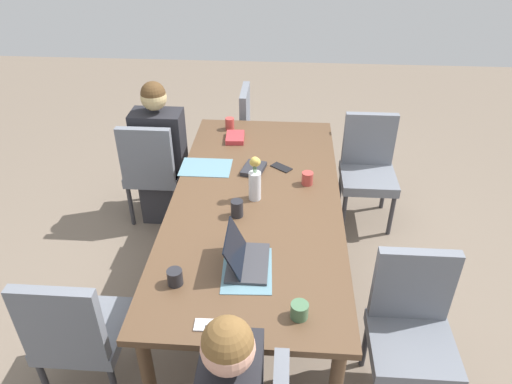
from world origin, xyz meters
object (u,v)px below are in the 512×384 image
Objects in this scene: person_near_left_mid at (161,160)px; coffee_mug_far_left at (299,311)px; chair_near_right_far at (77,330)px; book_blue_cover at (254,169)px; chair_far_left_far at (412,324)px; dining_table at (256,206)px; flower_vase at (255,179)px; laptop_head_right_left_near at (244,258)px; chair_near_left_mid at (152,167)px; chair_head_left_right_mid at (258,131)px; phone_silver at (210,325)px; coffee_mug_near_right at (230,124)px; coffee_mug_centre_right at (237,208)px; coffee_mug_centre_left at (175,277)px; coffee_mug_near_left at (307,178)px; book_red_cover at (235,138)px; phone_black at (281,167)px; chair_far_right_near at (368,165)px.

coffee_mug_far_left is at bearing 31.76° from person_near_left_mid.
chair_near_right_far is 4.50× the size of book_blue_cover.
chair_far_left_far reaches higher than book_blue_cover.
flower_vase reaches higher than dining_table.
flower_vase is at bearing 178.91° from laptop_head_right_left_near.
person_near_left_mid is (-0.07, 0.06, 0.03)m from chair_near_left_mid.
phone_silver is (2.53, -0.05, 0.24)m from chair_head_left_right_mid.
person_near_left_mid reaches higher than flower_vase.
coffee_mug_near_right is 2.07m from phone_silver.
coffee_mug_centre_right is 0.71× the size of phone_silver.
phone_silver is at bearing -15.35° from laptop_head_right_left_near.
chair_far_left_far is at bearing 48.53° from flower_vase.
chair_head_left_right_mid is at bearing 179.49° from coffee_mug_centre_right.
coffee_mug_near_left is at bearing 145.45° from coffee_mug_centre_left.
coffee_mug_centre_left is 0.43× the size of book_blue_cover.
coffee_mug_far_left is at bearing 12.42° from book_red_cover.
chair_near_right_far reaches higher than dining_table.
phone_black is at bearing 72.11° from chair_near_left_mid.
flower_vase is 0.95× the size of laptop_head_right_left_near.
laptop_head_right_left_near is (-0.15, -0.90, 0.28)m from chair_far_left_far.
coffee_mug_centre_right is 0.53× the size of book_blue_cover.
dining_table is at bearing -164.47° from coffee_mug_far_left.
chair_far_left_far is 6.00× the size of phone_black.
chair_far_right_near is 10.30× the size of coffee_mug_near_left.
chair_near_left_mid reaches higher than coffee_mug_near_right.
laptop_head_right_left_near is at bearing 32.62° from chair_near_left_mid.
coffee_mug_centre_left is 0.65m from coffee_mug_far_left.
coffee_mug_centre_right is at bearing -169.29° from laptop_head_right_left_near.
chair_near_right_far is 0.60m from coffee_mug_centre_left.
coffee_mug_far_left is (1.18, -0.06, -0.00)m from coffee_mug_near_left.
phone_black is at bearing 12.80° from chair_head_left_right_mid.
chair_far_left_far is at bearing 0.54° from chair_far_right_near.
coffee_mug_centre_left is 0.66m from coffee_mug_centre_right.
coffee_mug_near_right is at bearing 163.90° from phone_black.
person_near_left_mid reaches higher than coffee_mug_near_left.
chair_far_left_far reaches higher than coffee_mug_near_right.
coffee_mug_centre_right reaches higher than phone_silver.
chair_near_left_mid reaches higher than coffee_mug_near_left.
laptop_head_right_left_near is at bearing -139.85° from coffee_mug_far_left.
phone_silver is (0.09, -0.41, -0.04)m from coffee_mug_far_left.
laptop_head_right_left_near is at bearing -1.09° from flower_vase.
chair_far_left_far reaches higher than dining_table.
phone_silver is (1.88, 0.08, -0.02)m from book_red_cover.
coffee_mug_far_left is 1.86m from book_red_cover.
phone_black is (-1.38, -0.12, -0.04)m from coffee_mug_far_left.
book_red_cover is 1.33× the size of phone_black.
coffee_mug_near_left is 0.40m from book_blue_cover.
person_near_left_mid is 14.03× the size of coffee_mug_far_left.
phone_black is (-1.20, 0.51, -0.04)m from coffee_mug_centre_left.
dining_table is at bearing 19.56° from book_blue_cover.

